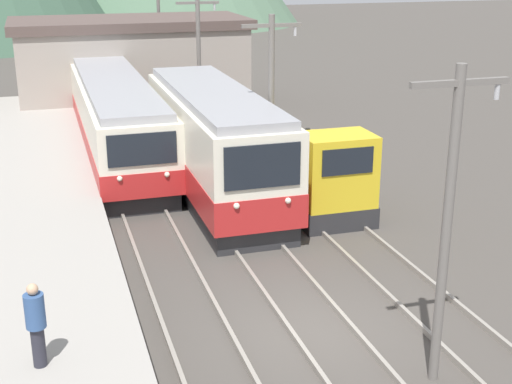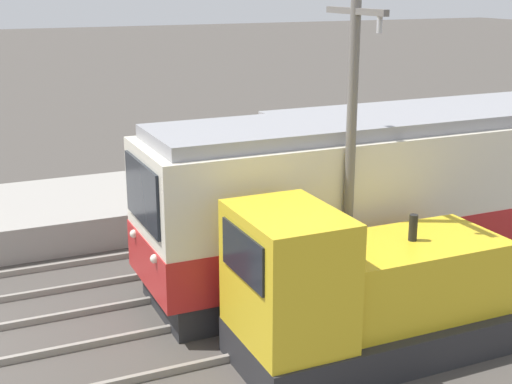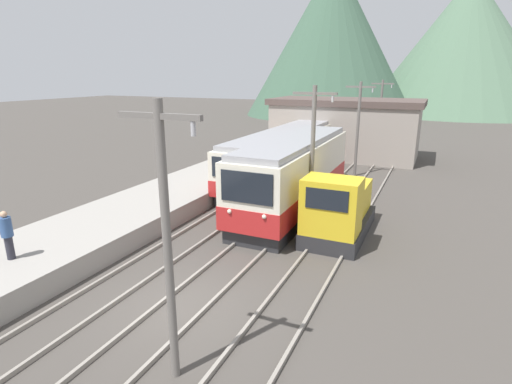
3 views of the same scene
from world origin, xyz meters
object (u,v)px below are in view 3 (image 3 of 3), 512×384
commuter_train_left (283,157)px  catenary_mast_distant (380,113)px  person_on_platform (7,233)px  shunting_locomotive (339,210)px  catenary_mast_mid (313,152)px  catenary_mast_far (358,126)px  commuter_train_center (294,178)px  catenary_mast_near (167,238)px

commuter_train_left → catenary_mast_distant: bearing=72.9°
commuter_train_left → person_on_platform: bearing=-101.4°
shunting_locomotive → catenary_mast_mid: size_ratio=0.80×
catenary_mast_far → catenary_mast_distant: bearing=90.0°
commuter_train_center → catenary_mast_mid: (1.51, -1.88, 1.80)m
catenary_mast_mid → catenary_mast_distant: bearing=90.0°
catenary_mast_near → person_on_platform: size_ratio=3.78×
catenary_mast_distant → commuter_train_left: bearing=-107.1°
catenary_mast_near → catenary_mast_mid: same height
person_on_platform → shunting_locomotive: bearing=43.6°
shunting_locomotive → person_on_platform: bearing=-136.4°
shunting_locomotive → catenary_mast_mid: (-1.49, 0.64, 2.37)m
catenary_mast_mid → catenary_mast_near: bearing=-90.0°
commuter_train_center → catenary_mast_distant: catenary_mast_distant is taller
shunting_locomotive → person_on_platform: (-9.25, -8.82, 0.63)m
catenary_mast_near → catenary_mast_distant: size_ratio=1.00×
commuter_train_left → shunting_locomotive: (5.80, -8.33, -0.38)m
catenary_mast_near → catenary_mast_mid: (0.00, 10.87, 0.00)m
commuter_train_left → catenary_mast_distant: size_ratio=2.31×
commuter_train_center → catenary_mast_mid: 3.00m
catenary_mast_mid → person_on_platform: 12.35m
catenary_mast_near → catenary_mast_distant: bearing=90.0°
catenary_mast_far → catenary_mast_distant: size_ratio=1.00×
commuter_train_left → shunting_locomotive: bearing=-55.1°
commuter_train_center → person_on_platform: bearing=-118.9°
commuter_train_left → catenary_mast_distant: (4.31, 14.04, 1.99)m
catenary_mast_mid → shunting_locomotive: bearing=-23.1°
commuter_train_center → catenary_mast_far: size_ratio=1.76×
commuter_train_center → catenary_mast_mid: size_ratio=1.76×
commuter_train_left → catenary_mast_near: 19.16m
commuter_train_left → catenary_mast_distant: catenary_mast_distant is taller
commuter_train_left → person_on_platform: size_ratio=8.76×
commuter_train_left → catenary_mast_mid: catenary_mast_mid is taller
catenary_mast_near → catenary_mast_mid: size_ratio=1.00×
catenary_mast_far → person_on_platform: size_ratio=3.78×
catenary_mast_far → commuter_train_left: bearing=-143.6°
catenary_mast_near → catenary_mast_distant: (0.00, 32.60, 0.00)m
commuter_train_left → catenary_mast_mid: (4.31, -7.69, 1.99)m
catenary_mast_far → catenary_mast_near: bearing=-90.0°
catenary_mast_mid → catenary_mast_distant: same height
commuter_train_left → catenary_mast_far: 5.71m
shunting_locomotive → catenary_mast_far: bearing=97.4°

